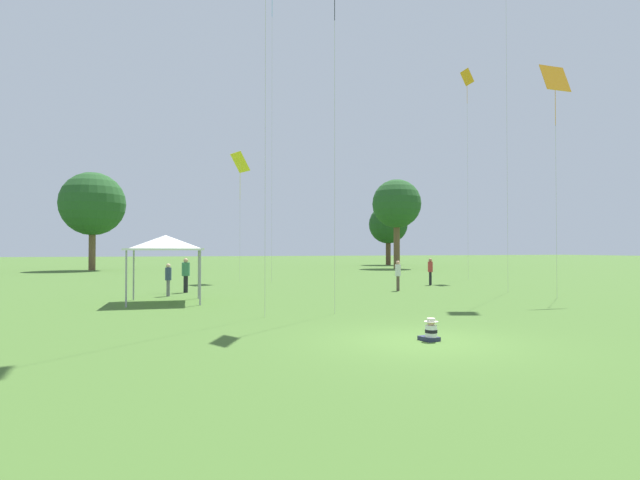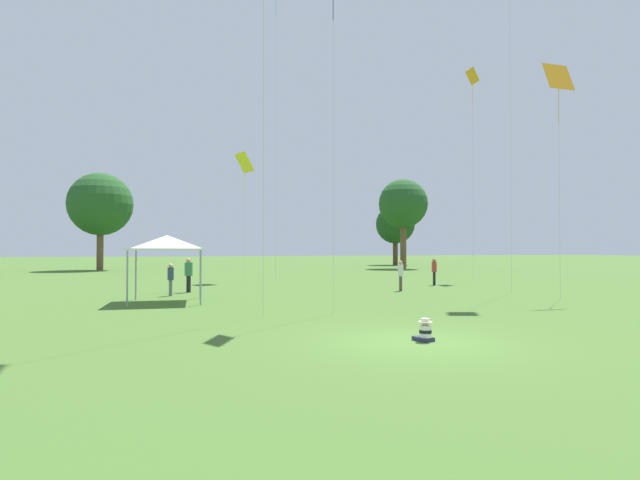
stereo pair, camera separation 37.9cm
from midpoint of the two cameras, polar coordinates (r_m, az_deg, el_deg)
ground_plane at (r=12.33m, az=11.79°, el=-11.32°), size 300.00×300.00×0.00m
seated_toddler at (r=12.39m, az=12.76°, el=-10.14°), size 0.43×0.50×0.56m
person_standing_0 at (r=31.31m, az=13.26°, el=-3.24°), size 0.31×0.31×1.65m
person_standing_1 at (r=24.50m, az=-16.28°, el=-4.01°), size 0.34×0.34×1.53m
person_standing_2 at (r=26.70m, az=9.60°, el=-3.71°), size 0.36×0.36×1.59m
person_standing_3 at (r=26.29m, az=-14.39°, el=-3.59°), size 0.56×0.56×1.74m
canopy_tent at (r=21.61m, az=-16.62°, el=-0.34°), size 3.19×3.19×2.78m
kite_2 at (r=34.90m, az=-8.33°, el=8.56°), size 1.22×1.62×8.77m
kite_3 at (r=40.06m, az=17.29°, el=16.73°), size 0.59×1.13×15.43m
kite_6 at (r=25.89m, az=25.99°, el=16.06°), size 1.36×0.52×10.59m
distant_tree_0 at (r=57.40m, az=-23.63°, el=3.74°), size 6.60×6.60×10.25m
distant_tree_1 at (r=58.03m, az=9.66°, el=4.06°), size 5.59×5.59×10.24m
distant_tree_2 at (r=70.63m, az=8.75°, el=1.77°), size 5.43×5.43×8.44m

